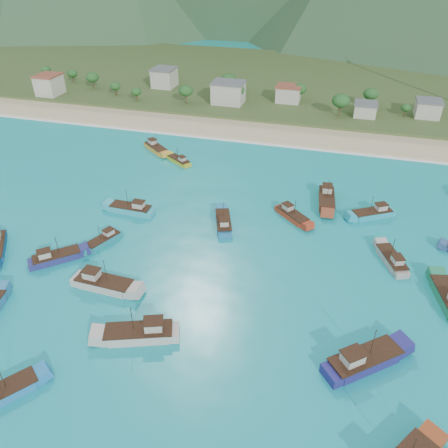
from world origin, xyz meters
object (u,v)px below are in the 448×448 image
(boat_2, at_px, (326,200))
(boat_22, at_px, (56,258))
(boat_10, at_px, (223,223))
(boat_12, at_px, (141,334))
(boat_16, at_px, (292,216))
(boat_23, at_px, (156,148))
(boat_14, at_px, (132,209))
(boat_15, at_px, (2,394))
(boat_21, at_px, (373,214))
(boat_25, at_px, (104,284))
(boat_1, at_px, (363,361))
(boat_19, at_px, (392,260))
(boat_11, at_px, (179,161))
(boat_0, at_px, (104,241))

(boat_2, relative_size, boat_22, 1.26)
(boat_10, xyz_separation_m, boat_12, (-4.11, -34.79, 0.20))
(boat_12, xyz_separation_m, boat_16, (18.34, 42.09, -0.28))
(boat_16, xyz_separation_m, boat_23, (-44.75, 26.65, 0.07))
(boat_12, xyz_separation_m, boat_14, (-18.07, 34.66, -0.16))
(boat_15, xyz_separation_m, boat_21, (50.15, 62.82, -0.01))
(boat_25, bearing_deg, boat_15, -3.31)
(boat_1, distance_m, boat_14, 60.77)
(boat_15, xyz_separation_m, boat_25, (2.52, 24.44, 0.16))
(boat_2, height_order, boat_19, boat_2)
(boat_12, bearing_deg, boat_1, -103.37)
(boat_11, distance_m, boat_19, 64.67)
(boat_11, xyz_separation_m, boat_25, (5.17, -53.44, 0.37))
(boat_10, relative_size, boat_16, 1.19)
(boat_2, bearing_deg, boat_1, 95.31)
(boat_12, xyz_separation_m, boat_23, (-26.40, 68.74, -0.21))
(boat_19, distance_m, boat_25, 55.52)
(boat_23, height_order, boat_25, boat_25)
(boat_22, bearing_deg, boat_25, 28.47)
(boat_14, bearing_deg, boat_11, -1.37)
(boat_0, xyz_separation_m, boat_16, (36.78, 20.16, 0.10))
(boat_19, distance_m, boat_23, 76.07)
(boat_11, relative_size, boat_14, 0.78)
(boat_12, relative_size, boat_16, 1.41)
(boat_25, bearing_deg, boat_11, -171.91)
(boat_0, height_order, boat_15, boat_15)
(boat_2, relative_size, boat_16, 1.35)
(boat_22, distance_m, boat_23, 54.84)
(boat_2, bearing_deg, boat_15, 53.83)
(boat_10, relative_size, boat_11, 1.28)
(boat_2, distance_m, boat_14, 46.48)
(boat_10, relative_size, boat_21, 1.04)
(boat_1, relative_size, boat_22, 1.29)
(boat_1, relative_size, boat_19, 1.22)
(boat_0, xyz_separation_m, boat_14, (0.36, 12.72, 0.23))
(boat_16, bearing_deg, boat_2, -175.50)
(boat_2, height_order, boat_16, boat_2)
(boat_19, bearing_deg, boat_21, 79.64)
(boat_0, bearing_deg, boat_11, -69.48)
(boat_12, height_order, boat_23, boat_12)
(boat_15, height_order, boat_16, boat_15)
(boat_0, distance_m, boat_22, 10.11)
(boat_12, height_order, boat_16, boat_12)
(boat_10, height_order, boat_15, boat_15)
(boat_14, xyz_separation_m, boat_21, (54.14, 12.99, -0.05))
(boat_25, bearing_deg, boat_14, -163.05)
(boat_14, bearing_deg, boat_1, -119.02)
(boat_11, distance_m, boat_23, 11.41)
(boat_12, distance_m, boat_14, 39.08)
(boat_16, bearing_deg, boat_12, 18.61)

